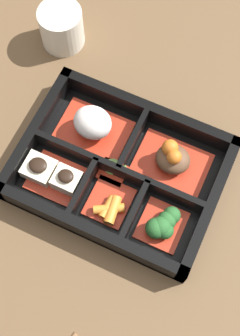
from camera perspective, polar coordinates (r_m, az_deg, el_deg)
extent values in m
plane|color=brown|center=(0.67, 0.00, -0.79)|extent=(3.00, 3.00, 0.00)
cube|color=black|center=(0.66, 0.00, -0.64)|extent=(0.28, 0.21, 0.01)
cube|color=black|center=(0.62, -3.81, -7.71)|extent=(0.28, 0.01, 0.04)
cube|color=black|center=(0.69, 3.44, 6.76)|extent=(0.28, 0.01, 0.04)
cube|color=black|center=(0.68, -10.15, 4.23)|extent=(0.01, 0.21, 0.04)
cube|color=black|center=(0.64, 10.80, -4.73)|extent=(0.01, 0.21, 0.04)
cube|color=black|center=(0.64, -0.23, -0.57)|extent=(0.25, 0.01, 0.04)
cube|color=black|center=(0.64, -4.46, -2.63)|extent=(0.01, 0.08, 0.04)
cube|color=black|center=(0.63, 1.80, -5.40)|extent=(0.01, 0.08, 0.04)
cube|color=black|center=(0.66, 1.53, 2.96)|extent=(0.01, 0.10, 0.04)
cube|color=#B22D19|center=(0.68, -3.24, 4.54)|extent=(0.10, 0.07, 0.01)
ellipsoid|color=silver|center=(0.66, -3.36, 5.54)|extent=(0.05, 0.05, 0.05)
cube|color=#B22D19|center=(0.66, 6.31, 0.52)|extent=(0.10, 0.07, 0.01)
ellipsoid|color=brown|center=(0.65, 6.47, 1.09)|extent=(0.05, 0.04, 0.03)
sphere|color=#D1661E|center=(0.63, 6.62, 1.35)|extent=(0.02, 0.02, 0.02)
sphere|color=#D1661E|center=(0.63, 6.13, 2.50)|extent=(0.02, 0.02, 0.02)
cube|color=#B22D19|center=(0.66, -7.88, -1.22)|extent=(0.07, 0.06, 0.01)
cube|color=beige|center=(0.65, -9.80, -0.07)|extent=(0.04, 0.04, 0.02)
ellipsoid|color=black|center=(0.64, -9.98, 0.35)|extent=(0.03, 0.02, 0.01)
cube|color=beige|center=(0.64, -6.49, -1.48)|extent=(0.04, 0.03, 0.02)
ellipsoid|color=black|center=(0.62, -6.64, -0.98)|extent=(0.02, 0.02, 0.01)
cube|color=#B22D19|center=(0.64, -1.31, -4.17)|extent=(0.06, 0.06, 0.01)
cylinder|color=orange|center=(0.63, -1.36, -5.00)|extent=(0.04, 0.03, 0.01)
cylinder|color=orange|center=(0.63, -1.52, -4.79)|extent=(0.01, 0.03, 0.01)
cylinder|color=orange|center=(0.63, -0.90, -5.15)|extent=(0.02, 0.04, 0.01)
cube|color=#B22D19|center=(0.63, 5.09, -6.97)|extent=(0.06, 0.06, 0.01)
sphere|color=#265B28|center=(0.62, 5.03, -7.15)|extent=(0.03, 0.03, 0.03)
sphere|color=#265B28|center=(0.62, 5.70, -6.41)|extent=(0.03, 0.03, 0.03)
sphere|color=#265B28|center=(0.62, 6.32, -5.75)|extent=(0.02, 0.02, 0.02)
sphere|color=#265B28|center=(0.61, 4.39, -7.33)|extent=(0.03, 0.03, 0.03)
sphere|color=#265B28|center=(0.62, 5.47, -7.56)|extent=(0.02, 0.02, 0.02)
cube|color=#B22D19|center=(0.65, -0.91, -0.55)|extent=(0.04, 0.03, 0.01)
cylinder|color=#75A84C|center=(0.65, -0.92, 0.16)|extent=(0.02, 0.02, 0.00)
cylinder|color=#75A84C|center=(0.65, -0.30, -0.41)|extent=(0.02, 0.02, 0.01)
cylinder|color=beige|center=(0.76, -7.14, 16.68)|extent=(0.07, 0.07, 0.06)
cylinder|color=#597A38|center=(0.74, -7.40, 18.03)|extent=(0.06, 0.06, 0.01)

